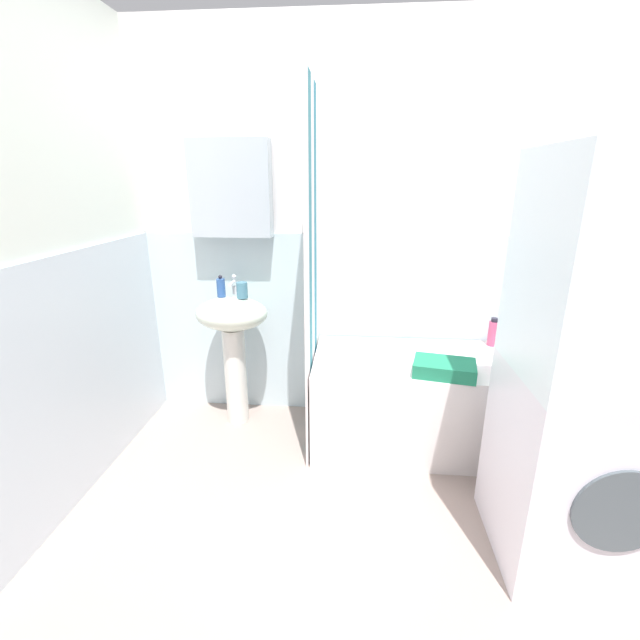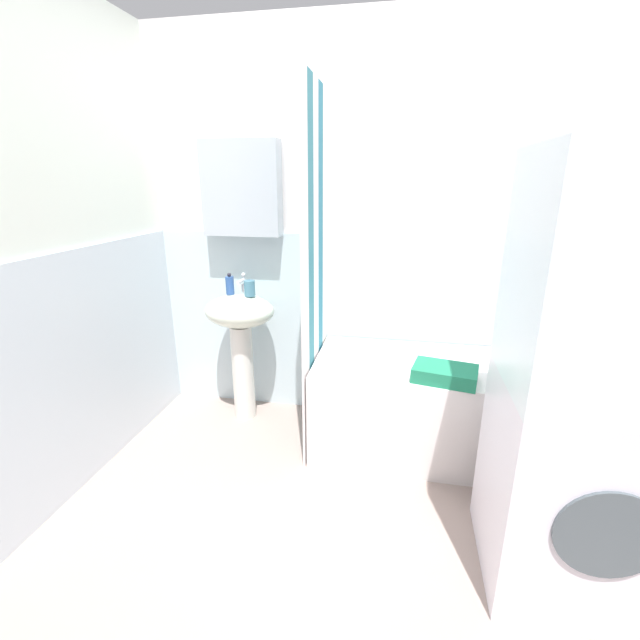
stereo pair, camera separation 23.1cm
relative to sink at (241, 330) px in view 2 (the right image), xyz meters
The scene contains 14 objects.
ground_plane 1.54m from the sink, 47.32° to the right, with size 4.80×5.60×0.04m, color gray.
wall_back_tiled 1.06m from the sink, 14.75° to the left, with size 3.60×0.18×2.40m.
wall_left_tiled 1.05m from the sink, 132.18° to the right, with size 0.07×1.81×2.40m.
sink is the anchor object (origin of this frame).
faucet 0.30m from the sink, 90.00° to the left, with size 0.03×0.12×0.12m.
soap_dispenser 0.29m from the sink, 157.58° to the left, with size 0.05×0.05×0.14m.
toothbrush_cup 0.28m from the sink, ahead, with size 0.07×0.07×0.10m, color teal.
bathtub 1.28m from the sink, ahead, with size 1.40×0.65×0.54m, color silver.
shower_curtain 0.65m from the sink, 14.79° to the right, with size 0.01×0.65×2.00m.
conditioner_bottle 1.83m from the sink, ahead, with size 0.06×0.06×0.18m.
shampoo_bottle 1.71m from the sink, ahead, with size 0.05×0.05×0.24m.
lotion_bottle 1.61m from the sink, ahead, with size 0.06×0.06×0.18m.
towel_folded 1.28m from the sink, 15.66° to the right, with size 0.32×0.21×0.07m, color #1F7954.
washer_dryer_stack 1.92m from the sink, 28.63° to the right, with size 0.60×0.58×1.63m.
Camera 2 is at (0.03, -1.42, 1.52)m, focal length 24.33 mm.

